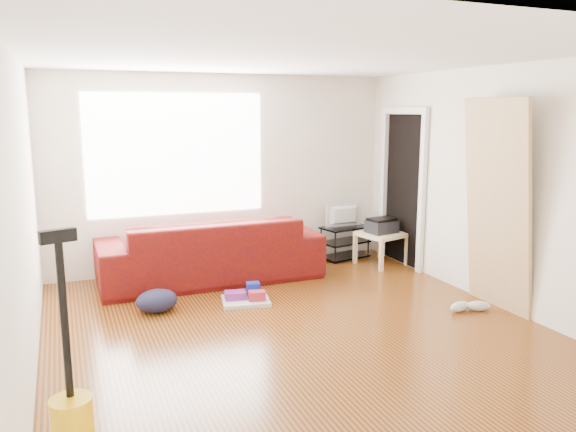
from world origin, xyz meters
name	(u,v)px	position (x,y,z in m)	size (l,w,h in m)	color
room	(300,197)	(0.07, 0.15, 1.25)	(4.51, 5.01, 2.51)	#40220C
sofa	(211,279)	(-0.34, 1.95, 0.00)	(2.65, 1.04, 0.77)	black
tv_stand	(345,242)	(1.65, 2.22, 0.23)	(0.72, 0.50, 0.45)	black
tv	(345,216)	(1.65, 2.22, 0.61)	(0.54, 0.07, 0.31)	black
side_table	(381,238)	(1.95, 1.75, 0.37)	(0.65, 0.65, 0.44)	#D4C085
printer	(382,226)	(1.95, 1.75, 0.53)	(0.42, 0.35, 0.20)	black
bucket	(178,291)	(-0.81, 1.66, 0.00)	(0.28, 0.28, 0.28)	#0917A2
toilet_paper	(178,274)	(-0.79, 1.67, 0.20)	(0.13, 0.13, 0.12)	white
cleaning_tray	(247,297)	(-0.19, 0.99, 0.05)	(0.57, 0.49, 0.18)	silver
backpack	(157,312)	(-1.14, 1.05, 0.00)	(0.43, 0.34, 0.23)	black
sneakers	(469,306)	(1.85, -0.14, 0.05)	(0.47, 0.24, 0.10)	silver
door_panel	(490,307)	(2.13, -0.14, 0.00)	(0.04, 0.87, 2.18)	tan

